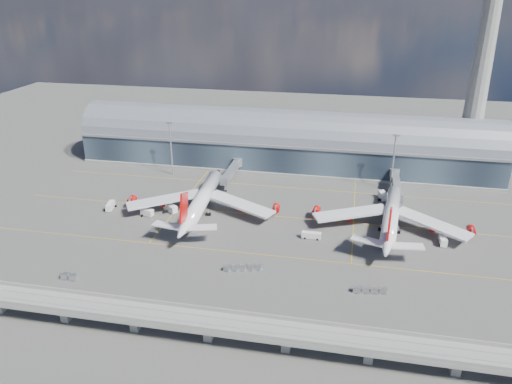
% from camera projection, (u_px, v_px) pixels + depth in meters
% --- Properties ---
extents(ground, '(500.00, 500.00, 0.00)m').
position_uv_depth(ground, '(252.00, 239.00, 177.41)').
color(ground, '#474744').
rests_on(ground, ground).
extents(taxi_lines, '(200.00, 80.12, 0.01)m').
position_uv_depth(taxi_lines, '(264.00, 213.00, 197.33)').
color(taxi_lines, gold).
rests_on(taxi_lines, ground).
extents(terminal, '(200.00, 30.00, 28.00)m').
position_uv_depth(terminal, '(285.00, 144.00, 243.25)').
color(terminal, '#1F2935').
rests_on(terminal, ground).
extents(control_tower, '(19.00, 19.00, 103.00)m').
position_uv_depth(control_tower, '(482.00, 63.00, 216.47)').
color(control_tower, gray).
rests_on(control_tower, ground).
extents(guideway, '(220.00, 8.50, 7.20)m').
position_uv_depth(guideway, '(208.00, 323.00, 125.75)').
color(guideway, gray).
rests_on(guideway, ground).
extents(floodlight_mast_left, '(3.00, 0.70, 25.70)m').
position_uv_depth(floodlight_mast_left, '(171.00, 147.00, 230.73)').
color(floodlight_mast_left, gray).
rests_on(floodlight_mast_left, ground).
extents(floodlight_mast_right, '(3.00, 0.70, 25.70)m').
position_uv_depth(floodlight_mast_right, '(393.00, 161.00, 212.53)').
color(floodlight_mast_right, gray).
rests_on(floodlight_mast_right, ground).
extents(airliner_left, '(61.48, 64.60, 19.68)m').
position_uv_depth(airliner_left, '(201.00, 200.00, 194.72)').
color(airliner_left, white).
rests_on(airliner_left, ground).
extents(airliner_right, '(58.84, 61.52, 19.51)m').
position_uv_depth(airliner_right, '(391.00, 217.00, 182.30)').
color(airliner_right, white).
rests_on(airliner_right, ground).
extents(jet_bridge_left, '(4.40, 28.00, 7.25)m').
position_uv_depth(jet_bridge_left, '(232.00, 170.00, 227.00)').
color(jet_bridge_left, gray).
rests_on(jet_bridge_left, ground).
extents(jet_bridge_right, '(4.40, 32.00, 7.25)m').
position_uv_depth(jet_bridge_right, '(396.00, 183.00, 212.07)').
color(jet_bridge_right, gray).
rests_on(jet_bridge_right, ground).
extents(service_truck_0, '(3.28, 6.86, 2.73)m').
position_uv_depth(service_truck_0, '(110.00, 206.00, 200.01)').
color(service_truck_0, silver).
rests_on(service_truck_0, ground).
extents(service_truck_1, '(5.34, 3.34, 2.87)m').
position_uv_depth(service_truck_1, '(147.00, 213.00, 194.27)').
color(service_truck_1, silver).
rests_on(service_truck_1, ground).
extents(service_truck_2, '(6.90, 2.17, 2.50)m').
position_uv_depth(service_truck_2, '(311.00, 235.00, 177.22)').
color(service_truck_2, silver).
rests_on(service_truck_2, ground).
extents(service_truck_3, '(2.48, 5.92, 2.86)m').
position_uv_depth(service_truck_3, '(443.00, 241.00, 173.39)').
color(service_truck_3, silver).
rests_on(service_truck_3, ground).
extents(service_truck_4, '(4.16, 6.09, 3.23)m').
position_uv_depth(service_truck_4, '(383.00, 196.00, 208.82)').
color(service_truck_4, silver).
rests_on(service_truck_4, ground).
extents(service_truck_5, '(6.68, 5.73, 3.11)m').
position_uv_depth(service_truck_5, '(171.00, 208.00, 197.60)').
color(service_truck_5, silver).
rests_on(service_truck_5, ground).
extents(cargo_train_0, '(5.58, 2.14, 1.86)m').
position_uv_depth(cargo_train_0, '(69.00, 277.00, 153.22)').
color(cargo_train_0, gray).
rests_on(cargo_train_0, ground).
extents(cargo_train_1, '(12.43, 4.86, 1.66)m').
position_uv_depth(cargo_train_1, '(243.00, 268.00, 158.05)').
color(cargo_train_1, gray).
rests_on(cargo_train_1, ground).
extents(cargo_train_2, '(10.33, 3.13, 1.70)m').
position_uv_depth(cargo_train_2, '(370.00, 290.00, 146.70)').
color(cargo_train_2, gray).
rests_on(cargo_train_2, ground).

